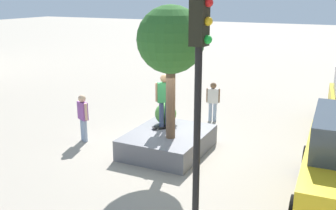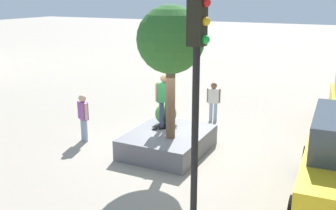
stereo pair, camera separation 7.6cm
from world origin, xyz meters
TOP-DOWN VIEW (x-y plane):
  - ground_plane at (0.00, 0.00)m, footprint 120.00×120.00m
  - planter_ledge at (0.11, 0.03)m, footprint 2.81×2.29m
  - plaza_tree at (0.47, 0.30)m, footprint 1.95×1.95m
  - boxwood_shrub at (-0.62, -0.41)m, footprint 0.72×0.72m
  - skateboard at (-0.20, -0.24)m, footprint 0.71×0.71m
  - skateboarder at (-0.20, -0.24)m, footprint 0.43×0.48m
  - traffic_light_corner at (4.72, 2.84)m, footprint 0.30×0.35m
  - bystander_watching at (-3.45, 0.25)m, footprint 0.28×0.51m
  - pedestrian_crossing at (0.52, -2.94)m, footprint 0.35×0.51m

SIDE VIEW (x-z plane):
  - ground_plane at x=0.00m, z-range 0.00..0.00m
  - planter_ledge at x=0.11m, z-range 0.00..0.64m
  - skateboard at x=-0.20m, z-range 0.66..0.73m
  - bystander_watching at x=-3.45m, z-range 0.12..1.68m
  - pedestrian_crossing at x=0.52m, z-range 0.13..1.75m
  - boxwood_shrub at x=-0.62m, z-range 0.64..1.35m
  - skateboarder at x=-0.20m, z-range 0.84..2.56m
  - traffic_light_corner at x=4.72m, z-range 0.86..5.74m
  - plaza_tree at x=0.47m, z-range 1.58..5.51m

